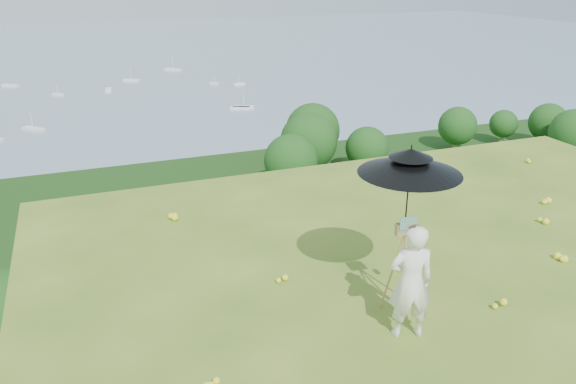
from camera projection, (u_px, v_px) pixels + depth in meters
name	position (u px, v px, depth m)	size (l,w,h in m)	color
ground	(533.00, 314.00, 7.93)	(14.00, 14.00, 0.00)	#4C6B1E
forest_slope	(185.00, 380.00, 49.06)	(140.00, 56.00, 22.00)	black
shoreline_tier	(136.00, 251.00, 86.33)	(170.00, 28.00, 8.00)	#6C6256
bay_water	(86.00, 69.00, 228.56)	(700.00, 700.00, 0.00)	#7488A6
slope_trees	(172.00, 236.00, 43.84)	(110.00, 50.00, 6.00)	#1C4314
harbor_town	(132.00, 212.00, 83.90)	(110.00, 22.00, 5.00)	silver
moored_boats	(51.00, 115.00, 155.82)	(140.00, 140.00, 0.70)	white
wildflowers	(521.00, 302.00, 8.12)	(10.00, 10.50, 0.12)	yellow
painter	(411.00, 282.00, 7.19)	(0.59, 0.39, 1.61)	white
field_easel	(403.00, 264.00, 7.79)	(0.56, 0.56, 1.47)	#A47145
sun_umbrella	(408.00, 190.00, 7.41)	(1.37, 1.37, 1.23)	black
painter_cap	(416.00, 228.00, 6.91)	(0.18, 0.22, 0.10)	#C16A79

